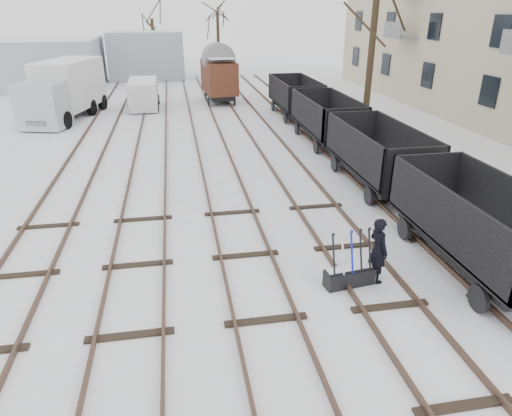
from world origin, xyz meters
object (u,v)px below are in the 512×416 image
Objects in this scene: panel_van at (144,94)px; freight_wagon_a at (476,237)px; worker at (378,250)px; lorry at (64,90)px; ground_frame at (349,275)px; box_van_wagon at (219,76)px.

freight_wagon_a is at bearing -67.84° from panel_van.
lorry is (-11.53, 21.18, 0.93)m from worker.
ground_frame is 23.90m from lorry.
freight_wagon_a is at bearing -84.79° from box_van_wagon.
lorry is 1.82× the size of panel_van.
lorry is at bearing -152.13° from panel_van.
worker is 2.87m from freight_wagon_a.
panel_van is (-6.90, 23.67, 0.13)m from worker.
box_van_wagon is at bearing 35.36° from lorry.
ground_frame is at bearing -48.54° from lorry.
freight_wagon_a is at bearing -40.97° from lorry.
worker is (0.75, 0.10, 0.60)m from ground_frame.
box_van_wagon is (-4.33, 24.82, 1.01)m from freight_wagon_a.
worker is 0.40× the size of panel_van.
box_van_wagon is 0.55× the size of lorry.
worker is at bearing -46.84° from lorry.
freight_wagon_a reaches higher than worker.
ground_frame is 24.56m from panel_van.
lorry reaches higher than freight_wagon_a.
worker is 25.06m from box_van_wagon.
box_van_wagon reaches higher than freight_wagon_a.
box_van_wagon is 1.01× the size of panel_van.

